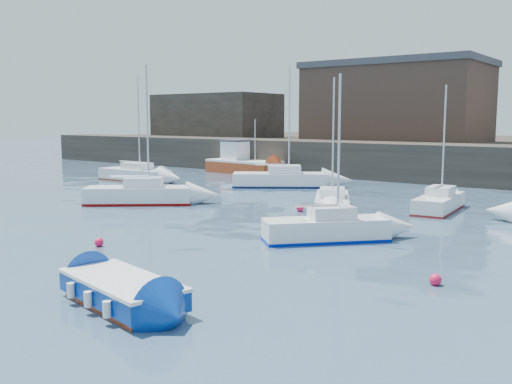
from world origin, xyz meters
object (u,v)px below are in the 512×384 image
Objects in this scene: blue_dinghy at (122,291)px; fishing_boat at (242,163)px; sailboat_c at (326,228)px; sailboat_h at (280,179)px; buoy_far at (300,212)px; sailboat_a at (139,194)px; sailboat_f at (439,202)px; sailboat_e at (135,174)px; sailboat_b at (332,203)px; buoy_mid at (435,285)px; buoy_near at (99,246)px.

fishing_boat reaches higher than blue_dinghy.
sailboat_c is 18.69m from sailboat_h.
buoy_far is (-4.80, 5.64, -0.52)m from sailboat_c.
sailboat_c is (20.75, -21.05, -0.43)m from fishing_boat.
sailboat_c is at bearing -9.88° from sailboat_a.
sailboat_c reaches higher than buoy_far.
sailboat_f is (21.91, -10.70, -0.47)m from fishing_boat.
sailboat_f is (24.85, -0.39, -0.06)m from sailboat_e.
sailboat_b is at bearing 43.03° from buoy_far.
sailboat_h is (-8.47, 7.50, 0.11)m from sailboat_b.
buoy_near is at bearing -167.93° from buoy_mid.
sailboat_h is 25.25m from buoy_mid.
blue_dinghy is 37.61m from fishing_boat.
buoy_near is (14.08, -27.30, -0.95)m from fishing_boat.
sailboat_a is (-13.65, 12.93, 0.13)m from blue_dinghy.
blue_dinghy is 0.50× the size of sailboat_h.
sailboat_e is at bearing 137.76° from blue_dinghy.
sailboat_h is at bearing 129.49° from buoy_far.
sailboat_c is at bearing -49.58° from buoy_far.
sailboat_h reaches higher than sailboat_f.
fishing_boat is 0.95× the size of sailboat_a.
sailboat_c is 9.15m from buoy_near.
sailboat_b reaches higher than fishing_boat.
sailboat_a is at bearing -157.08° from sailboat_b.
fishing_boat is 21.27× the size of buoy_near.
sailboat_h is at bearing 115.18° from blue_dinghy.
sailboat_f is 7.61m from buoy_far.
sailboat_b is 13.98m from buoy_mid.
blue_dinghy is 7.67m from buoy_near.
fishing_boat is 0.93× the size of sailboat_e.
blue_dinghy is at bearing -74.41° from buoy_far.
sailboat_c is at bearing 148.22° from buoy_mid.
sailboat_h reaches higher than sailboat_e.
blue_dinghy is 11.88× the size of buoy_mid.
buoy_mid is at bearing -25.91° from sailboat_e.
fishing_boat is 19.83m from sailboat_a.
sailboat_a is at bearing -152.36° from sailboat_f.
sailboat_e is at bearing 135.07° from buoy_near.
buoy_mid is (6.08, 6.92, -0.44)m from blue_dinghy.
sailboat_a is 20.64m from buoy_mid.
fishing_boat is at bearing 153.96° from sailboat_f.
blue_dinghy is 0.64× the size of sailboat_f.
sailboat_h reaches higher than buoy_near.
sailboat_h is (1.97, 11.92, 0.01)m from sailboat_a.
sailboat_b is 20.55m from sailboat_e.
buoy_near is (-6.37, 4.26, -0.44)m from blue_dinghy.
buoy_near is 12.03m from buoy_far.
buoy_mid is at bearing -41.06° from buoy_far.
fishing_boat is 22.20m from buoy_far.
sailboat_f is at bearing 83.59° from sailboat_c.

